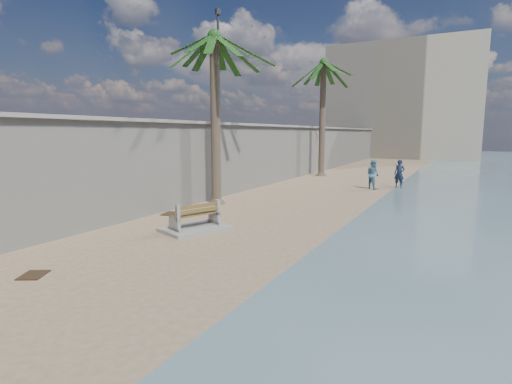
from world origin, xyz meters
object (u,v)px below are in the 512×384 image
(palm_back, at_px, (324,65))
(person_a, at_px, (399,172))
(bench_far, at_px, (195,219))
(person_b, at_px, (373,173))
(palm_mid, at_px, (214,39))

(palm_back, relative_size, person_a, 4.84)
(bench_far, distance_m, person_b, 12.81)
(bench_far, height_order, person_a, person_a)
(person_a, distance_m, person_b, 1.72)
(person_a, xyz_separation_m, person_b, (-1.24, -1.19, -0.02))
(palm_mid, relative_size, person_b, 4.45)
(person_a, bearing_deg, person_b, -127.22)
(person_a, bearing_deg, palm_back, 154.23)
(bench_far, xyz_separation_m, person_b, (3.04, 12.44, 0.52))
(palm_back, xyz_separation_m, person_b, (4.77, -5.37, -6.98))
(palm_mid, bearing_deg, person_b, 57.20)
(palm_mid, height_order, person_b, palm_mid)
(palm_mid, height_order, palm_back, palm_back)
(person_b, bearing_deg, bench_far, 108.30)
(person_a, bearing_deg, palm_mid, -115.79)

